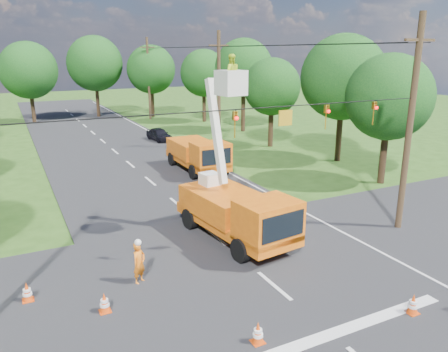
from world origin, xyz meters
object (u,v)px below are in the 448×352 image
second_truck (198,154)px  distant_car (159,134)px  tree_right_d (244,68)px  tree_right_e (204,73)px  ground_worker (139,263)px  traffic_cone_5 (27,292)px  traffic_cone_0 (258,333)px  traffic_cone_4 (105,303)px  traffic_cone_3 (225,193)px  pole_right_mid (219,90)px  tree_right_b (343,77)px  tree_far_a (28,70)px  pole_right_far (149,78)px  tree_right_c (272,87)px  tree_far_c (151,70)px  pole_right_near (410,124)px  traffic_cone_7 (213,165)px  tree_far_b (95,64)px  traffic_cone_2 (202,215)px  traffic_cone_1 (413,304)px  tree_right_a (389,97)px  bucket_truck (237,204)px

second_truck → distant_car: second_truck is taller
tree_right_d → tree_right_e: tree_right_d is taller
ground_worker → traffic_cone_5: ground_worker is taller
traffic_cone_0 → tree_right_e: size_ratio=0.08×
ground_worker → traffic_cone_4: bearing=-173.4°
traffic_cone_3 → pole_right_mid: pole_right_mid is taller
traffic_cone_5 → pole_right_mid: 25.70m
tree_right_b → tree_right_d: size_ratio=1.00×
ground_worker → traffic_cone_3: size_ratio=2.27×
tree_right_b → traffic_cone_3: bearing=-160.5°
second_truck → tree_far_a: tree_far_a is taller
ground_worker → pole_right_far: bearing=37.7°
tree_right_c → tree_far_c: tree_far_c is taller
tree_far_a → pole_right_near: bearing=-72.6°
traffic_cone_5 → pole_right_near: pole_right_near is taller
traffic_cone_5 → traffic_cone_4: bearing=-39.9°
tree_right_d → tree_right_e: size_ratio=1.12×
traffic_cone_7 → tree_far_b: size_ratio=0.07×
tree_far_a → pole_right_mid: bearing=-59.6°
pole_right_mid → tree_right_c: (4.70, -1.00, 0.21)m
ground_worker → traffic_cone_2: 6.45m
traffic_cone_1 → traffic_cone_0: bearing=169.6°
traffic_cone_1 → traffic_cone_5: size_ratio=1.00×
traffic_cone_3 → traffic_cone_7: size_ratio=1.00×
traffic_cone_2 → tree_right_e: bearing=65.7°
pole_right_mid → tree_far_c: 22.04m
traffic_cone_3 → pole_right_far: bearing=80.2°
tree_right_b → traffic_cone_7: bearing=169.3°
traffic_cone_3 → traffic_cone_0: bearing=-112.7°
tree_right_a → tree_right_e: tree_right_e is taller
ground_worker → tree_right_a: 19.24m
traffic_cone_5 → tree_right_b: 26.33m
traffic_cone_2 → pole_right_far: pole_right_far is taller
traffic_cone_0 → traffic_cone_3: (5.10, 12.22, 0.00)m
traffic_cone_5 → tree_right_b: (23.14, 11.01, 6.08)m
traffic_cone_3 → pole_right_near: size_ratio=0.07×
bucket_truck → distant_car: bearing=72.8°
traffic_cone_7 → traffic_cone_0: bearing=-111.4°
second_truck → traffic_cone_7: size_ratio=9.27×
distant_car → pole_right_mid: (3.50, -6.02, 4.49)m
pole_right_mid → second_truck: bearing=-127.4°
tree_right_b → tree_right_d: tree_right_d is taller
traffic_cone_5 → tree_right_c: size_ratio=0.09×
traffic_cone_1 → traffic_cone_2: (-2.87, 10.53, 0.00)m
bucket_truck → pole_right_mid: bearing=59.3°
traffic_cone_0 → traffic_cone_7: size_ratio=1.00×
pole_right_near → pole_right_mid: 20.00m
pole_right_near → traffic_cone_2: bearing=148.6°
bucket_truck → traffic_cone_4: (-6.67, -3.21, -1.35)m
pole_right_mid → tree_right_b: 10.39m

